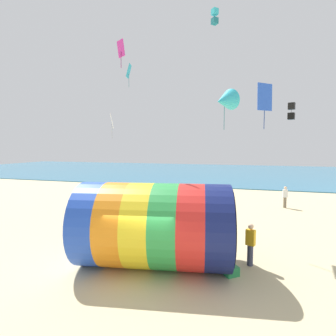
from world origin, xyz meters
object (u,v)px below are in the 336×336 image
object	(u,v)px
kite_white_diamond	(112,121)
cooler_box	(232,271)
kite_blue_diamond	(265,98)
kite_magenta_diamond	(121,49)
giant_inflatable_tube	(155,225)
kite_black_box	(291,111)
kite_cyan_delta	(224,101)
kite_cyan_box	(215,16)
kite_cyan_diamond	(129,71)
kite_handler	(250,244)
bystander_mid_beach	(285,197)

from	to	relation	value
kite_white_diamond	cooler_box	world-z (taller)	kite_white_diamond
kite_blue_diamond	kite_magenta_diamond	bearing A→B (deg)	167.98
giant_inflatable_tube	kite_black_box	size ratio (longest dim) A/B	4.19
kite_blue_diamond	kite_cyan_delta	bearing A→B (deg)	122.73
kite_cyan_box	kite_blue_diamond	world-z (taller)	kite_cyan_box
kite_cyan_box	kite_black_box	world-z (taller)	kite_cyan_box
kite_cyan_diamond	cooler_box	xyz separation A→B (m)	(10.50, -13.83, -11.98)
kite_handler	kite_black_box	distance (m)	16.92
kite_white_diamond	kite_cyan_box	bearing A→B (deg)	-28.21
kite_cyan_box	kite_blue_diamond	xyz separation A→B (m)	(3.03, -7.97, -7.28)
giant_inflatable_tube	kite_cyan_diamond	distance (m)	18.85
kite_blue_diamond	cooler_box	distance (m)	7.12
kite_cyan_diamond	kite_blue_diamond	distance (m)	17.49
kite_cyan_box	kite_cyan_diamond	distance (m)	9.72
giant_inflatable_tube	kite_cyan_delta	size ratio (longest dim) A/B	2.92
kite_cyan_box	kite_cyan_diamond	bearing A→B (deg)	154.96
kite_cyan_delta	kite_cyan_diamond	distance (m)	14.16
bystander_mid_beach	cooler_box	size ratio (longest dim) A/B	3.36
kite_magenta_diamond	kite_cyan_box	bearing A→B (deg)	56.26
giant_inflatable_tube	kite_white_diamond	xyz separation A→B (m)	(-10.53, 16.10, 5.96)
kite_white_diamond	kite_blue_diamond	xyz separation A→B (m)	(14.75, -14.26, -0.72)
kite_handler	bystander_mid_beach	bearing A→B (deg)	75.87
kite_handler	cooler_box	xyz separation A→B (m)	(-0.69, -1.13, -0.73)
bystander_mid_beach	cooler_box	world-z (taller)	bystander_mid_beach
cooler_box	bystander_mid_beach	bearing A→B (deg)	74.14
kite_cyan_box	kite_white_diamond	bearing A→B (deg)	151.79
kite_white_diamond	kite_cyan_diamond	xyz separation A→B (m)	(3.12, -2.27, 4.47)
kite_white_diamond	kite_cyan_diamond	bearing A→B (deg)	-36.04
kite_magenta_diamond	kite_cyan_delta	distance (m)	6.26
kite_cyan_box	kite_white_diamond	distance (m)	14.83
kite_cyan_delta	bystander_mid_beach	bearing A→B (deg)	61.42
kite_magenta_diamond	kite_blue_diamond	bearing A→B (deg)	-12.02
giant_inflatable_tube	cooler_box	world-z (taller)	giant_inflatable_tube
kite_black_box	kite_cyan_delta	size ratio (longest dim) A/B	0.70
kite_cyan_box	cooler_box	distance (m)	17.25
kite_cyan_delta	kite_magenta_diamond	bearing A→B (deg)	-166.19
kite_cyan_box	kite_cyan_delta	bearing A→B (deg)	-77.06
kite_cyan_box	bystander_mid_beach	world-z (taller)	kite_cyan_box
kite_cyan_diamond	kite_magenta_diamond	bearing A→B (deg)	-67.52
bystander_mid_beach	kite_cyan_box	bearing A→B (deg)	-152.34
kite_handler	kite_white_diamond	size ratio (longest dim) A/B	0.66
kite_cyan_box	bystander_mid_beach	xyz separation A→B (m)	(5.50, 2.88, -13.35)
kite_magenta_diamond	kite_blue_diamond	xyz separation A→B (m)	(7.31, -1.56, -3.23)
giant_inflatable_tube	kite_cyan_delta	world-z (taller)	kite_cyan_delta
kite_white_diamond	cooler_box	distance (m)	22.38
kite_handler	kite_cyan_box	bearing A→B (deg)	106.59
giant_inflatable_tube	kite_handler	distance (m)	4.03
kite_cyan_box	cooler_box	xyz separation A→B (m)	(1.89, -9.81, -14.07)
kite_white_diamond	kite_magenta_diamond	bearing A→B (deg)	-59.65
giant_inflatable_tube	bystander_mid_beach	xyz separation A→B (m)	(6.69, 12.70, -0.83)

